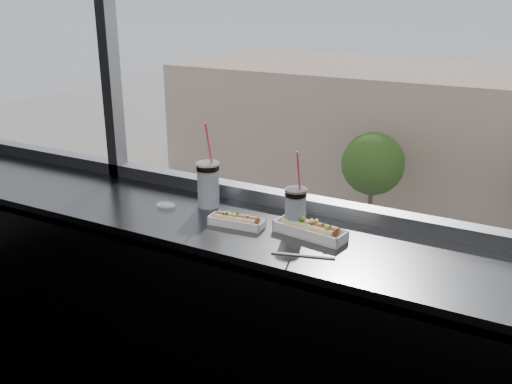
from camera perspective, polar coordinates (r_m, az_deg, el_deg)
The scene contains 13 objects.
wall_back_lower at distance 2.74m, azimuth 3.53°, elevation -12.32°, with size 6.00×6.00×0.00m, color black.
counter at distance 2.28m, azimuth 0.80°, elevation -4.41°, with size 6.00×0.55×0.06m, color #525354.
counter_fascia at distance 2.36m, azimuth -2.35°, elevation -18.28°, with size 6.00×0.04×1.04m, color #525354.
hotdog_tray_left at distance 2.29m, azimuth -1.97°, elevation -2.85°, with size 0.24×0.10×0.06m.
hotdog_tray_right at distance 2.21m, azimuth 5.42°, elevation -3.72°, with size 0.30×0.13×0.07m.
soda_cup_left at distance 2.48m, azimuth -4.81°, elevation 0.97°, with size 0.10×0.10×0.38m.
soda_cup_right at distance 2.23m, azimuth 3.98°, elevation -1.57°, with size 0.09×0.09×0.33m.
loose_straw at distance 2.05m, azimuth 4.70°, elevation -6.33°, with size 0.01×0.01×0.23m, color white.
wrapper at distance 2.52m, azimuth -9.03°, elevation -1.27°, with size 0.10×0.07×0.02m, color silver.
street_asphalt at distance 25.65m, azimuth 23.20°, elevation -12.64°, with size 80.00×10.00×0.06m, color black.
car_near_b at distance 23.55m, azimuth 2.06°, elevation -11.14°, with size 5.70×2.38×1.90m, color #3C3C3C.
car_far_a at distance 30.21m, azimuth 8.52°, elevation -4.07°, with size 5.86×2.44×1.95m, color black.
tree_left at distance 32.79m, azimuth 11.62°, elevation 2.77°, with size 3.58×3.58×5.60m.
Camera 1 is at (0.98, -0.62, 1.99)m, focal length 40.00 mm.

